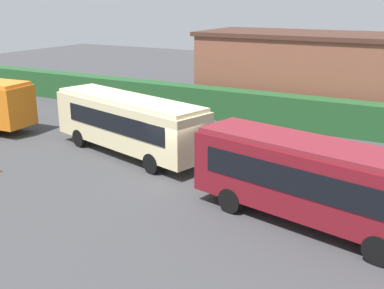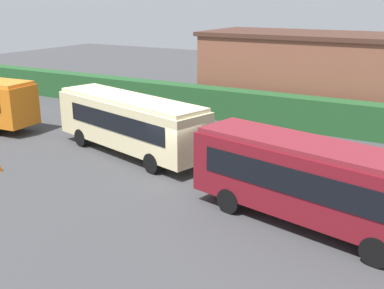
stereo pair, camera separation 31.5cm
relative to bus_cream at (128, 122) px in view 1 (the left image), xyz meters
name	(u,v)px [view 1 (the left image)]	position (x,y,z in m)	size (l,w,h in m)	color
ground_plane	(171,176)	(3.70, -1.73, -1.80)	(99.33, 99.33, 0.00)	#424244
bus_cream	(128,122)	(0.00, 0.00, 0.00)	(10.18, 4.87, 3.11)	beige
bus_maroon	(314,179)	(10.81, -3.45, 0.02)	(9.62, 4.31, 3.16)	maroon
hedge_row	(259,108)	(3.70, 9.48, -0.75)	(61.67, 1.45, 2.09)	#235328
depot_building	(298,72)	(4.68, 14.36, 1.07)	(13.98, 7.23, 5.71)	brown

